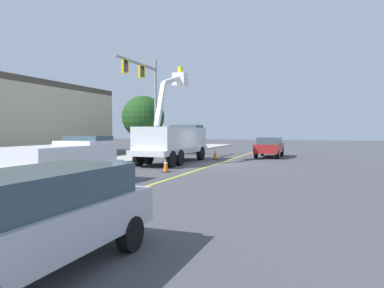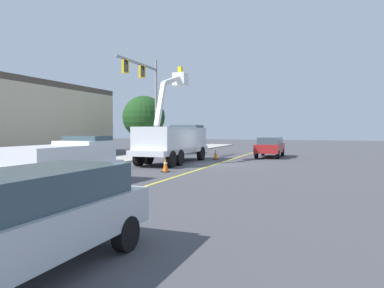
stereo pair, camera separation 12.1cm
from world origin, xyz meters
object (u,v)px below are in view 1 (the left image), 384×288
(utility_bucket_truck, at_px, (173,140))
(traffic_cone_mid_rear, at_px, (215,154))
(passing_minivan, at_px, (270,146))
(traffic_signal_mast, at_px, (146,89))
(service_pickup_truck, at_px, (67,159))
(trailing_sedan, at_px, (32,216))
(traffic_cone_mid_front, at_px, (166,165))
(traffic_cone_leading, at_px, (49,189))

(utility_bucket_truck, xyz_separation_m, traffic_cone_mid_rear, (3.76, -1.99, -1.18))
(passing_minivan, relative_size, traffic_signal_mast, 0.57)
(utility_bucket_truck, bearing_deg, service_pickup_truck, 179.45)
(traffic_cone_mid_rear, bearing_deg, trailing_sedan, -171.22)
(passing_minivan, relative_size, traffic_cone_mid_front, 6.04)
(service_pickup_truck, bearing_deg, traffic_cone_leading, -150.26)
(traffic_cone_mid_front, bearing_deg, utility_bucket_truck, 18.47)
(traffic_cone_mid_rear, bearing_deg, service_pickup_truck, 172.00)
(traffic_signal_mast, bearing_deg, traffic_cone_mid_front, -147.04)
(traffic_cone_mid_front, xyz_separation_m, traffic_signal_mast, (8.63, 5.59, 5.31))
(trailing_sedan, relative_size, traffic_cone_mid_rear, 5.64)
(utility_bucket_truck, height_order, traffic_cone_mid_front, utility_bucket_truck)
(traffic_cone_leading, distance_m, traffic_cone_mid_rear, 17.75)
(service_pickup_truck, xyz_separation_m, traffic_signal_mast, (14.49, 3.73, 4.59))
(passing_minivan, height_order, traffic_cone_mid_front, passing_minivan)
(service_pickup_truck, xyz_separation_m, trailing_sedan, (-7.67, -5.58, -0.15))
(traffic_cone_leading, xyz_separation_m, traffic_signal_mast, (17.35, 5.36, 5.29))
(utility_bucket_truck, xyz_separation_m, traffic_cone_leading, (-13.99, -1.53, -1.19))
(traffic_cone_mid_front, bearing_deg, passing_minivan, -17.28)
(service_pickup_truck, height_order, trailing_sedan, service_pickup_truck)
(traffic_cone_mid_front, distance_m, traffic_cone_mid_rear, 9.02)
(traffic_cone_mid_front, relative_size, traffic_cone_mid_rear, 0.93)
(utility_bucket_truck, xyz_separation_m, traffic_cone_mid_front, (-5.26, -1.76, -1.21))
(traffic_cone_leading, distance_m, traffic_signal_mast, 18.91)
(passing_minivan, distance_m, traffic_cone_mid_front, 13.32)
(traffic_cone_mid_front, relative_size, traffic_signal_mast, 0.10)
(trailing_sedan, bearing_deg, traffic_cone_leading, 39.35)
(traffic_cone_leading, bearing_deg, trailing_sedan, -140.65)
(service_pickup_truck, height_order, passing_minivan, service_pickup_truck)
(trailing_sedan, distance_m, traffic_signal_mast, 24.50)
(traffic_cone_leading, bearing_deg, passing_minivan, -11.05)
(service_pickup_truck, relative_size, trailing_sedan, 1.17)
(trailing_sedan, xyz_separation_m, traffic_cone_mid_front, (13.54, 3.71, -0.58))
(service_pickup_truck, height_order, traffic_signal_mast, traffic_signal_mast)
(traffic_signal_mast, bearing_deg, traffic_cone_mid_rear, -86.15)
(service_pickup_truck, xyz_separation_m, traffic_cone_leading, (-2.86, -1.63, -0.70))
(service_pickup_truck, distance_m, traffic_cone_leading, 3.36)
(passing_minivan, height_order, trailing_sedan, same)
(utility_bucket_truck, bearing_deg, traffic_cone_mid_front, -161.53)
(service_pickup_truck, distance_m, traffic_signal_mast, 15.65)
(service_pickup_truck, distance_m, passing_minivan, 19.46)
(passing_minivan, height_order, traffic_cone_leading, passing_minivan)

